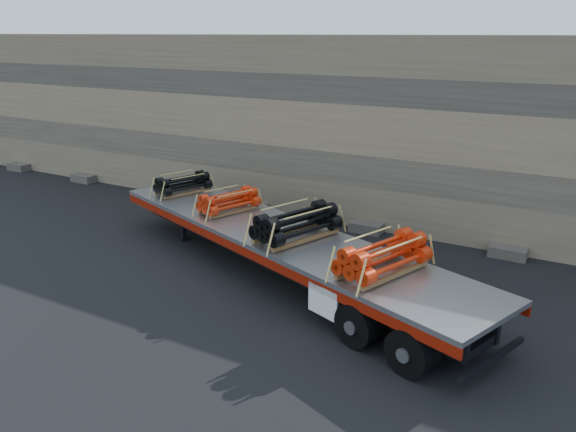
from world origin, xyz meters
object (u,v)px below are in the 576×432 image
Objects in this scene: bundle_rear at (383,257)px; bundle_front at (183,184)px; bundle_midrear at (296,224)px; bundle_midfront at (229,202)px; trailer at (279,254)px.

bundle_front is at bearing 180.00° from bundle_rear.
bundle_rear is at bearing 0.00° from bundle_midrear.
bundle_front and bundle_midfront have the same top height.
bundle_front is 0.78× the size of bundle_midrear.
bundle_midfront is 3.38m from bundle_midrear.
bundle_front is 9.50m from bundle_rear.
trailer is at bearing 180.00° from bundle_midrear.
bundle_midfront is 0.78× the size of bundle_midrear.
bundle_rear reaches higher than bundle_front.
bundle_midrear is (5.92, -2.15, 0.10)m from bundle_front.
trailer is 1.40m from bundle_midrear.
bundle_front is 2.92m from bundle_midfront.
bundle_rear is at bearing 0.00° from bundle_midfront.
bundle_front is at bearing -180.00° from trailer.
bundle_midfront reaches higher than trailer.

